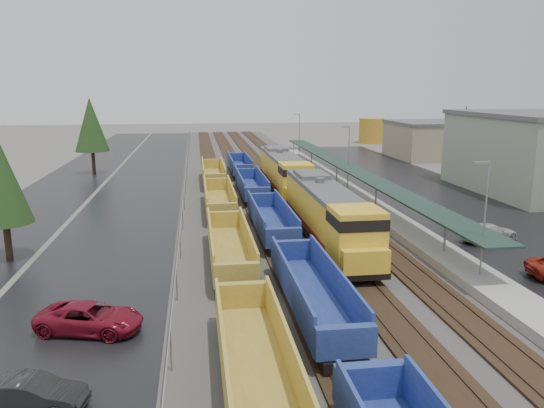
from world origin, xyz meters
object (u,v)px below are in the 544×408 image
(locomotive_lead, at_px, (328,214))
(storage_tank, at_px, (371,131))
(parked_car_east_c, at_px, (489,233))
(locomotive_trail, at_px, (284,173))
(parked_car_west_c, at_px, (90,318))
(parked_car_west_b, at_px, (32,395))
(well_string_blue, at_px, (287,249))
(well_string_yellow, at_px, (230,248))

(locomotive_lead, height_order, storage_tank, storage_tank)
(parked_car_east_c, bearing_deg, locomotive_trail, 15.46)
(parked_car_west_c, bearing_deg, parked_car_east_c, -51.85)
(parked_car_west_c, relative_size, parked_car_east_c, 1.07)
(locomotive_lead, xyz_separation_m, parked_car_west_c, (-15.80, -13.22, -1.81))
(parked_car_west_b, height_order, parked_car_east_c, parked_car_east_c)
(storage_tank, bearing_deg, locomotive_lead, -110.95)
(well_string_blue, bearing_deg, storage_tank, 67.65)
(parked_car_west_b, xyz_separation_m, parked_car_east_c, (30.13, 19.20, 0.05))
(locomotive_lead, relative_size, well_string_blue, 0.22)
(parked_car_west_c, bearing_deg, parked_car_west_b, -172.78)
(storage_tank, bearing_deg, parked_car_east_c, -101.64)
(parked_car_west_b, relative_size, parked_car_west_c, 0.77)
(well_string_blue, xyz_separation_m, parked_car_east_c, (17.40, 3.66, -0.47))
(well_string_blue, bearing_deg, parked_car_east_c, 11.89)
(storage_tank, bearing_deg, parked_car_west_b, -115.49)
(locomotive_lead, xyz_separation_m, well_string_yellow, (-8.00, -3.59, -1.35))
(locomotive_trail, relative_size, well_string_yellow, 0.27)
(well_string_yellow, xyz_separation_m, parked_car_west_b, (-8.73, -16.39, -0.53))
(locomotive_trail, bearing_deg, parked_car_west_b, -112.21)
(locomotive_trail, xyz_separation_m, parked_car_west_b, (-16.73, -40.98, -1.88))
(locomotive_lead, distance_m, well_string_yellow, 8.87)
(well_string_yellow, bearing_deg, parked_car_east_c, 7.50)
(well_string_blue, bearing_deg, parked_car_west_b, -129.32)
(locomotive_lead, height_order, well_string_yellow, locomotive_lead)
(parked_car_west_b, bearing_deg, parked_car_west_c, 3.17)
(parked_car_west_b, xyz_separation_m, parked_car_west_c, (0.93, 6.76, 0.07))
(parked_car_west_c, bearing_deg, storage_tank, -11.60)
(parked_car_west_b, bearing_deg, well_string_blue, -28.31)
(well_string_yellow, bearing_deg, well_string_blue, -11.97)
(well_string_yellow, relative_size, well_string_blue, 0.84)
(locomotive_trail, bearing_deg, well_string_yellow, -108.02)
(parked_car_west_b, distance_m, parked_car_east_c, 35.72)
(storage_tank, height_order, parked_car_east_c, storage_tank)
(storage_tank, height_order, parked_car_west_c, storage_tank)
(parked_car_east_c, bearing_deg, locomotive_lead, 70.53)
(locomotive_lead, bearing_deg, storage_tank, 69.05)
(well_string_yellow, xyz_separation_m, parked_car_west_c, (-7.80, -9.63, -0.46))
(locomotive_lead, distance_m, parked_car_west_c, 20.68)
(parked_car_west_c, height_order, parked_car_east_c, parked_car_west_c)
(well_string_blue, height_order, parked_car_west_b, well_string_blue)
(locomotive_lead, relative_size, locomotive_trail, 1.00)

